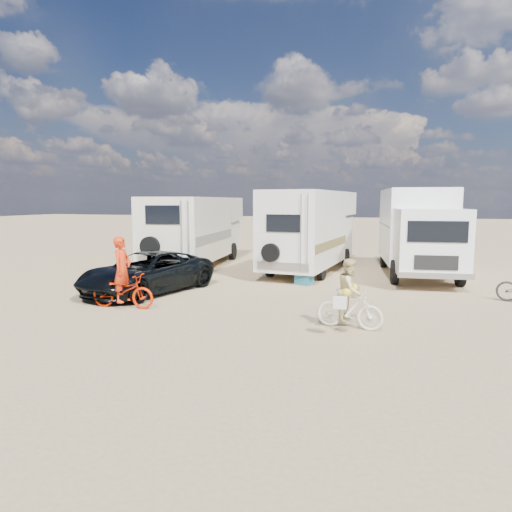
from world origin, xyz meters
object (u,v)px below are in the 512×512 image
(cooler, at_px, (304,278))
(bike_man, at_px, (123,291))
(rv_main, at_px, (312,231))
(rider_man, at_px, (122,276))
(rider_woman, at_px, (350,298))
(dark_suv, at_px, (147,272))
(box_truck, at_px, (419,232))
(rv_left, at_px, (197,232))
(crate, at_px, (351,291))
(bike_woman, at_px, (349,309))

(cooler, bearing_deg, bike_man, -110.32)
(rv_main, distance_m, rider_man, 9.18)
(rider_woman, bearing_deg, dark_suv, 79.62)
(rv_main, relative_size, bike_man, 3.95)
(rider_woman, bearing_deg, box_truck, -4.06)
(rider_woman, bearing_deg, rv_left, 51.26)
(bike_man, relative_size, rider_man, 1.00)
(rv_main, distance_m, cooler, 3.69)
(cooler, relative_size, crate, 1.38)
(rider_woman, bearing_deg, cooler, 30.50)
(rv_left, relative_size, crate, 18.80)
(bike_man, bearing_deg, crate, -64.29)
(box_truck, relative_size, bike_man, 3.82)
(rider_woman, relative_size, cooler, 2.59)
(rv_main, distance_m, rv_left, 5.30)
(dark_suv, bearing_deg, bike_woman, -4.28)
(rv_left, height_order, box_truck, box_truck)
(rv_main, height_order, bike_man, rv_main)
(dark_suv, xyz_separation_m, bike_woman, (6.76, -2.22, -0.19))
(bike_man, bearing_deg, rider_woman, -95.89)
(bike_woman, height_order, rider_woman, rider_woman)
(dark_suv, height_order, bike_woman, dark_suv)
(rv_main, bearing_deg, cooler, -78.04)
(crate, bearing_deg, rv_left, 148.14)
(box_truck, distance_m, bike_woman, 8.71)
(bike_man, bearing_deg, dark_suv, 8.77)
(rv_left, bearing_deg, rider_man, -85.79)
(dark_suv, xyz_separation_m, bike_man, (0.50, -2.10, -0.18))
(rv_main, xyz_separation_m, bike_man, (-3.73, -8.36, -1.21))
(cooler, height_order, crate, cooler)
(rv_main, height_order, rider_man, rv_main)
(box_truck, xyz_separation_m, crate, (-2.10, -4.83, -1.57))
(box_truck, height_order, rider_woman, box_truck)
(crate, bearing_deg, rider_man, -149.58)
(box_truck, xyz_separation_m, rider_woman, (-1.78, -8.44, -0.99))
(cooler, bearing_deg, rider_woman, -48.17)
(rv_main, bearing_deg, box_truck, 4.65)
(rv_main, xyz_separation_m, rider_man, (-3.73, -8.36, -0.78))
(bike_man, xyz_separation_m, rider_man, (0.00, 0.00, 0.43))
(bike_man, relative_size, rider_woman, 1.23)
(dark_suv, bearing_deg, crate, 26.09)
(bike_man, xyz_separation_m, rider_woman, (6.26, -0.13, 0.26))
(box_truck, relative_size, bike_woman, 4.46)
(bike_woman, relative_size, rider_man, 0.86)
(cooler, bearing_deg, rider_man, -110.32)
(dark_suv, xyz_separation_m, rider_woman, (6.76, -2.22, 0.08))
(rider_woman, distance_m, crate, 3.67)
(bike_woman, distance_m, cooler, 5.56)
(rv_main, bearing_deg, crate, -60.36)
(dark_suv, bearing_deg, rider_woman, -4.28)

